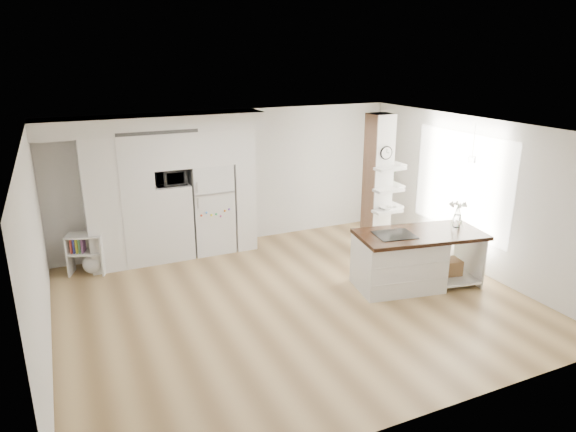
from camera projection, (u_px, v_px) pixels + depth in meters
name	position (u px, v px, depth m)	size (l,w,h in m)	color
floor	(294.00, 301.00, 8.09)	(7.00, 6.00, 0.01)	tan
room	(294.00, 187.00, 7.53)	(7.04, 6.04, 2.72)	white
cabinet_wall	(160.00, 181.00, 9.37)	(4.00, 0.71, 2.70)	white
refrigerator	(211.00, 208.00, 9.94)	(0.78, 0.69, 1.75)	white
column	(383.00, 187.00, 9.60)	(0.69, 0.90, 2.70)	silver
window	(461.00, 183.00, 9.27)	(2.40, 2.40, 0.00)	white
pendant_light	(386.00, 158.00, 8.25)	(0.12, 0.12, 0.10)	white
kitchen_island	(405.00, 259.00, 8.47)	(2.21, 1.33, 1.50)	white
bookshelf	(89.00, 256.00, 9.03)	(0.70, 0.54, 0.73)	white
floor_plant_a	(439.00, 253.00, 9.35)	(0.29, 0.23, 0.52)	#2E6428
floor_plant_b	(412.00, 239.00, 10.01)	(0.30, 0.30, 0.54)	#2E6428
microwave	(170.00, 177.00, 9.38)	(0.54, 0.37, 0.30)	#2D2D2D
shelf_plant	(390.00, 174.00, 9.79)	(0.27, 0.23, 0.30)	#2E6428
decor_bowl	(386.00, 208.00, 9.48)	(0.22, 0.22, 0.05)	white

